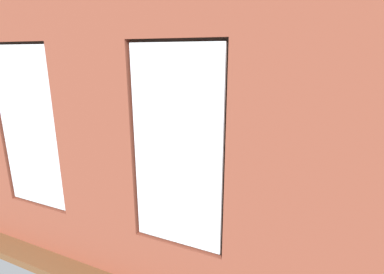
# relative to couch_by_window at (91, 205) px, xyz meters

# --- Properties ---
(ground_plane) EXTENTS (6.88, 6.36, 0.10)m
(ground_plane) POSITION_rel_couch_by_window_xyz_m (-0.81, -2.15, -0.38)
(ground_plane) COLOR brown
(brick_wall_with_windows) EXTENTS (6.28, 0.30, 3.21)m
(brick_wall_with_windows) POSITION_rel_couch_by_window_xyz_m (-0.81, 0.65, 1.26)
(brick_wall_with_windows) COLOR brown
(brick_wall_with_windows) RESTS_ON ground_plane
(white_wall_right) EXTENTS (0.10, 5.36, 3.21)m
(white_wall_right) POSITION_rel_couch_by_window_xyz_m (2.28, -1.95, 1.28)
(white_wall_right) COLOR white
(white_wall_right) RESTS_ON ground_plane
(couch_by_window) EXTENTS (2.01, 0.87, 0.80)m
(couch_by_window) POSITION_rel_couch_by_window_xyz_m (0.00, 0.00, 0.00)
(couch_by_window) COLOR black
(couch_by_window) RESTS_ON ground_plane
(couch_left) EXTENTS (0.87, 1.74, 0.80)m
(couch_left) POSITION_rel_couch_by_window_xyz_m (-3.25, -2.29, 0.00)
(couch_left) COLOR black
(couch_left) RESTS_ON ground_plane
(coffee_table) EXTENTS (1.50, 0.88, 0.44)m
(coffee_table) POSITION_rel_couch_by_window_xyz_m (-0.95, -1.98, 0.07)
(coffee_table) COLOR tan
(coffee_table) RESTS_ON ground_plane
(cup_ceramic) EXTENTS (0.07, 0.07, 0.08)m
(cup_ceramic) POSITION_rel_couch_by_window_xyz_m (-0.95, -1.98, 0.16)
(cup_ceramic) COLOR #33567F
(cup_ceramic) RESTS_ON coffee_table
(candle_jar) EXTENTS (0.08, 0.08, 0.09)m
(candle_jar) POSITION_rel_couch_by_window_xyz_m (-0.49, -1.85, 0.16)
(candle_jar) COLOR #B7333D
(candle_jar) RESTS_ON coffee_table
(table_plant_small) EXTENTS (0.14, 0.14, 0.24)m
(table_plant_small) POSITION_rel_couch_by_window_xyz_m (-1.36, -2.14, 0.24)
(table_plant_small) COLOR #9E5638
(table_plant_small) RESTS_ON coffee_table
(remote_black) EXTENTS (0.06, 0.17, 0.02)m
(remote_black) POSITION_rel_couch_by_window_xyz_m (-1.06, -1.85, 0.13)
(remote_black) COLOR black
(remote_black) RESTS_ON coffee_table
(media_console) EXTENTS (1.21, 0.42, 0.59)m
(media_console) POSITION_rel_couch_by_window_xyz_m (1.98, -2.27, -0.04)
(media_console) COLOR black
(media_console) RESTS_ON ground_plane
(tv_flatscreen) EXTENTS (1.03, 0.20, 0.69)m
(tv_flatscreen) POSITION_rel_couch_by_window_xyz_m (1.98, -2.27, 0.60)
(tv_flatscreen) COLOR black
(tv_flatscreen) RESTS_ON media_console
(papasan_chair) EXTENTS (1.10, 1.10, 0.69)m
(papasan_chair) POSITION_rel_couch_by_window_xyz_m (0.32, -4.31, 0.11)
(papasan_chair) COLOR olive
(papasan_chair) RESTS_ON ground_plane
(potted_plant_beside_window_right) EXTENTS (0.87, 0.92, 1.12)m
(potted_plant_beside_window_right) POSITION_rel_couch_by_window_xyz_m (1.59, 0.10, 0.37)
(potted_plant_beside_window_right) COLOR #47423D
(potted_plant_beside_window_right) RESTS_ON ground_plane
(potted_plant_foreground_right) EXTENTS (0.87, 0.78, 1.10)m
(potted_plant_foreground_right) POSITION_rel_couch_by_window_xyz_m (1.69, -4.29, 0.28)
(potted_plant_foreground_right) COLOR #9E5638
(potted_plant_foreground_right) RESTS_ON ground_plane
(potted_plant_by_left_couch) EXTENTS (0.41, 0.41, 0.66)m
(potted_plant_by_left_couch) POSITION_rel_couch_by_window_xyz_m (-2.85, -3.61, 0.12)
(potted_plant_by_left_couch) COLOR #9E5638
(potted_plant_by_left_couch) RESTS_ON ground_plane
(potted_plant_near_tv) EXTENTS (0.78, 0.88, 1.30)m
(potted_plant_near_tv) POSITION_rel_couch_by_window_xyz_m (1.42, -1.21, 0.36)
(potted_plant_near_tv) COLOR brown
(potted_plant_near_tv) RESTS_ON ground_plane
(potted_plant_corner_far_left) EXTENTS (0.86, 0.93, 1.13)m
(potted_plant_corner_far_left) POSITION_rel_couch_by_window_xyz_m (-3.40, 0.09, 0.31)
(potted_plant_corner_far_left) COLOR brown
(potted_plant_corner_far_left) RESTS_ON ground_plane
(potted_plant_mid_room_small) EXTENTS (0.40, 0.40, 0.64)m
(potted_plant_mid_room_small) POSITION_rel_couch_by_window_xyz_m (-1.51, -3.35, 0.11)
(potted_plant_mid_room_small) COLOR #47423D
(potted_plant_mid_room_small) RESTS_ON ground_plane
(potted_plant_corner_near_left) EXTENTS (0.61, 0.61, 1.01)m
(potted_plant_corner_near_left) POSITION_rel_couch_by_window_xyz_m (-3.40, -4.33, 0.35)
(potted_plant_corner_near_left) COLOR brown
(potted_plant_corner_near_left) RESTS_ON ground_plane
(potted_plant_between_couches) EXTENTS (1.16, 1.12, 1.51)m
(potted_plant_between_couches) POSITION_rel_couch_by_window_xyz_m (-1.46, -0.05, 0.36)
(potted_plant_between_couches) COLOR #47423D
(potted_plant_between_couches) RESTS_ON ground_plane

